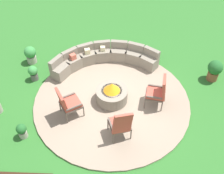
{
  "coord_description": "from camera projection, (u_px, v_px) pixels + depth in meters",
  "views": [
    {
      "loc": [
        0.24,
        -5.89,
        6.46
      ],
      "look_at": [
        0.0,
        0.2,
        0.45
      ],
      "focal_mm": 42.79,
      "sensor_mm": 36.0,
      "label": 1
    }
  ],
  "objects": [
    {
      "name": "ground_plane",
      "position": [
        112.0,
        101.0,
        8.74
      ],
      "size": [
        24.0,
        24.0,
        0.0
      ],
      "primitive_type": "plane",
      "color": "#2D6B28"
    },
    {
      "name": "potted_plant_0",
      "position": [
        22.0,
        131.0,
        7.56
      ],
      "size": [
        0.3,
        0.3,
        0.51
      ],
      "color": "#A89E8E",
      "rests_on": "ground_plane"
    },
    {
      "name": "patio_circle",
      "position": [
        112.0,
        100.0,
        8.72
      ],
      "size": [
        5.04,
        5.04,
        0.06
      ],
      "primitive_type": "cylinder",
      "color": "gray",
      "rests_on": "ground_plane"
    },
    {
      "name": "lounge_chair_front_right",
      "position": [
        121.0,
        124.0,
        7.29
      ],
      "size": [
        0.72,
        0.73,
        1.12
      ],
      "rotation": [
        0.0,
        0.0,
        6.62
      ],
      "color": "brown",
      "rests_on": "patio_circle"
    },
    {
      "name": "lounge_chair_back_left",
      "position": [
        158.0,
        91.0,
        8.17
      ],
      "size": [
        0.69,
        0.65,
        1.12
      ],
      "rotation": [
        0.0,
        0.0,
        7.68
      ],
      "color": "brown",
      "rests_on": "patio_circle"
    },
    {
      "name": "potted_plant_2",
      "position": [
        33.0,
        72.0,
        9.27
      ],
      "size": [
        0.33,
        0.33,
        0.57
      ],
      "color": "#605B56",
      "rests_on": "ground_plane"
    },
    {
      "name": "lounge_chair_front_left",
      "position": [
        68.0,
        102.0,
        7.87
      ],
      "size": [
        0.81,
        0.83,
        1.09
      ],
      "rotation": [
        0.0,
        0.0,
        5.27
      ],
      "color": "brown",
      "rests_on": "patio_circle"
    },
    {
      "name": "curved_stone_bench",
      "position": [
        104.0,
        58.0,
        9.77
      ],
      "size": [
        3.84,
        1.68,
        0.73
      ],
      "color": "gray",
      "rests_on": "patio_circle"
    },
    {
      "name": "potted_plant_3",
      "position": [
        31.0,
        54.0,
        9.92
      ],
      "size": [
        0.44,
        0.44,
        0.68
      ],
      "color": "#A89E8E",
      "rests_on": "ground_plane"
    },
    {
      "name": "potted_plant_4",
      "position": [
        215.0,
        70.0,
        9.19
      ],
      "size": [
        0.51,
        0.51,
        0.79
      ],
      "color": "brown",
      "rests_on": "ground_plane"
    },
    {
      "name": "fire_pit",
      "position": [
        112.0,
        94.0,
        8.5
      ],
      "size": [
        1.01,
        1.01,
        0.72
      ],
      "color": "gray",
      "rests_on": "patio_circle"
    }
  ]
}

